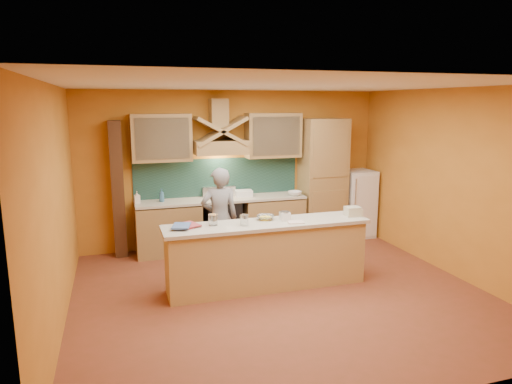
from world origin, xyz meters
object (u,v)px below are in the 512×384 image
object	(u,v)px
person	(220,218)
mixing_bowl	(265,217)
kitchen_scale	(285,216)
stove	(222,224)
fridge	(357,203)

from	to	relation	value
person	mixing_bowl	size ratio (longest dim) A/B	6.46
kitchen_scale	stove	bearing A→B (deg)	106.77
stove	person	bearing A→B (deg)	-105.27
stove	person	world-z (taller)	person
person	mixing_bowl	bearing A→B (deg)	123.12
stove	kitchen_scale	bearing A→B (deg)	-75.30
fridge	mixing_bowl	size ratio (longest dim) A/B	5.22
stove	kitchen_scale	xyz separation A→B (m)	(0.48, -1.85, 0.55)
stove	fridge	world-z (taller)	fridge
fridge	kitchen_scale	size ratio (longest dim) A/B	9.83
stove	kitchen_scale	size ratio (longest dim) A/B	6.81
stove	mixing_bowl	xyz separation A→B (m)	(0.23, -1.74, 0.53)
person	kitchen_scale	world-z (taller)	person
stove	person	xyz separation A→B (m)	(-0.26, -0.94, 0.35)
fridge	person	bearing A→B (deg)	-162.33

